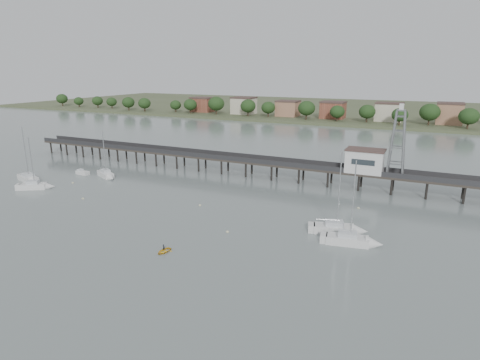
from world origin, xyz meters
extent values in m
plane|color=slate|center=(0.00, 0.00, 0.00)|extent=(500.00, 500.00, 0.00)
cube|color=#2D2823|center=(0.00, 60.00, 3.75)|extent=(150.00, 5.00, 0.50)
cube|color=#333335|center=(0.00, 57.60, 4.55)|extent=(150.00, 0.12, 1.10)
cube|color=#333335|center=(0.00, 62.40, 4.55)|extent=(150.00, 0.12, 1.10)
cylinder|color=black|center=(-73.00, 58.10, 1.80)|extent=(0.50, 0.50, 4.40)
cylinder|color=black|center=(-73.00, 61.90, 1.80)|extent=(0.50, 0.50, 4.40)
cylinder|color=black|center=(0.00, 58.10, 1.80)|extent=(0.50, 0.50, 4.40)
cylinder|color=black|center=(0.00, 61.90, 1.80)|extent=(0.50, 0.50, 4.40)
cube|color=silver|center=(25.00, 60.00, 6.50)|extent=(8.00, 5.00, 5.00)
cube|color=#4C3833|center=(25.00, 60.00, 9.15)|extent=(8.40, 5.40, 0.30)
cube|color=slate|center=(31.50, 60.00, 18.15)|extent=(1.80, 1.80, 0.30)
cube|color=silver|center=(31.50, 60.00, 18.90)|extent=(0.90, 0.90, 1.20)
cube|color=silver|center=(27.64, 28.30, 0.48)|extent=(6.83, 3.63, 1.65)
cone|color=silver|center=(31.63, 29.02, 0.48)|extent=(3.11, 2.96, 2.52)
cube|color=silver|center=(27.64, 28.30, 1.65)|extent=(3.19, 2.50, 0.75)
cylinder|color=#A5A8AA|center=(28.08, 28.38, 7.38)|extent=(0.18, 0.18, 12.16)
cylinder|color=#A5A8AA|center=(26.58, 28.11, 2.20)|extent=(3.75, 0.79, 0.12)
cube|color=silver|center=(-35.59, 42.90, 0.48)|extent=(6.03, 4.41, 1.65)
cone|color=silver|center=(-32.41, 41.37, 0.48)|extent=(3.06, 2.99, 2.19)
cube|color=silver|center=(-35.59, 42.90, 1.65)|extent=(3.02, 2.66, 0.75)
cylinder|color=#A5A8AA|center=(-35.23, 42.73, 6.58)|extent=(0.18, 0.18, 10.56)
cylinder|color=#A5A8AA|center=(-36.43, 43.30, 2.20)|extent=(3.01, 1.53, 0.12)
cube|color=silver|center=(-42.99, 27.76, 0.48)|extent=(5.93, 4.94, 1.65)
cone|color=silver|center=(-40.04, 29.70, 0.48)|extent=(3.17, 3.13, 2.20)
cube|color=silver|center=(-42.99, 27.76, 1.65)|extent=(3.06, 2.85, 0.75)
cylinder|color=#A5A8AA|center=(-42.67, 27.98, 6.60)|extent=(0.18, 0.18, 10.59)
cylinder|color=#A5A8AA|center=(-43.78, 27.25, 2.20)|extent=(2.82, 1.91, 0.12)
cube|color=silver|center=(24.72, 32.02, 0.48)|extent=(7.13, 4.40, 1.65)
cone|color=silver|center=(28.71, 33.22, 0.48)|extent=(3.41, 3.28, 2.59)
cube|color=silver|center=(24.72, 32.02, 1.65)|extent=(3.44, 2.84, 0.75)
cylinder|color=#A5A8AA|center=(25.16, 32.15, 7.55)|extent=(0.18, 0.18, 12.50)
cylinder|color=#A5A8AA|center=(23.66, 31.70, 2.20)|extent=(3.76, 1.24, 0.12)
cube|color=silver|center=(-49.81, 31.76, 0.48)|extent=(6.94, 4.21, 1.65)
cone|color=silver|center=(-45.90, 30.65, 0.48)|extent=(3.29, 3.17, 2.53)
cube|color=silver|center=(-49.81, 31.76, 1.65)|extent=(3.33, 2.73, 0.75)
cylinder|color=#A5A8AA|center=(-49.37, 31.64, 7.39)|extent=(0.18, 0.18, 12.18)
cylinder|color=#A5A8AA|center=(-50.85, 32.06, 2.20)|extent=(3.68, 1.15, 0.12)
cube|color=silver|center=(-43.02, 42.41, 0.36)|extent=(3.84, 1.85, 1.04)
cube|color=silver|center=(-43.84, 42.48, 0.98)|extent=(1.34, 1.34, 0.62)
imported|color=yellow|center=(3.39, 13.60, 0.00)|extent=(1.89, 0.77, 2.56)
imported|color=black|center=(3.39, 13.60, 0.00)|extent=(0.42, 1.02, 0.24)
ellipsoid|color=beige|center=(-27.22, 27.27, 0.08)|extent=(0.56, 0.56, 0.39)
ellipsoid|color=beige|center=(26.44, 46.08, 0.08)|extent=(0.56, 0.56, 0.39)
ellipsoid|color=beige|center=(8.57, 24.42, 0.08)|extent=(0.56, 0.56, 0.39)
ellipsoid|color=beige|center=(-2.62, 34.16, 0.08)|extent=(0.56, 0.56, 0.39)
ellipsoid|color=beige|center=(-38.76, 35.20, 0.08)|extent=(0.56, 0.56, 0.39)
cube|color=#475133|center=(0.00, 245.00, 0.50)|extent=(500.00, 170.00, 1.40)
cube|color=brown|center=(-90.00, 183.00, 5.70)|extent=(13.00, 10.50, 9.00)
cube|color=brown|center=(-62.00, 183.00, 5.70)|extent=(13.00, 10.50, 9.00)
cube|color=brown|center=(-35.00, 183.00, 5.70)|extent=(13.00, 10.50, 9.00)
cube|color=brown|center=(-10.00, 183.00, 5.70)|extent=(13.00, 10.50, 9.00)
cube|color=brown|center=(18.00, 183.00, 5.70)|extent=(13.00, 10.50, 9.00)
cube|color=brown|center=(45.00, 183.00, 5.70)|extent=(13.00, 10.50, 9.00)
ellipsoid|color=#1F3917|center=(-120.00, 171.00, 6.00)|extent=(8.00, 8.00, 6.80)
ellipsoid|color=#1F3917|center=(0.00, 171.00, 6.00)|extent=(8.00, 8.00, 6.80)
camera|label=1|loc=(37.31, -31.17, 26.48)|focal=30.00mm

